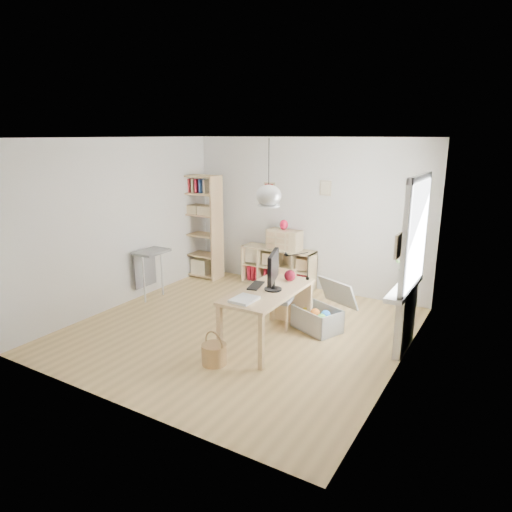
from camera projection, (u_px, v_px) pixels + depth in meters
The scene contains 20 objects.
ground at pixel (240, 329), 6.62m from camera, with size 4.50×4.50×0.00m, color tan.
room_shell at pixel (269, 195), 5.71m from camera, with size 4.50×4.50×4.50m.
window_unit at pixel (416, 234), 5.63m from camera, with size 0.07×1.16×1.46m.
radiator at pixel (406, 320), 5.94m from camera, with size 0.10×0.80×0.80m, color white.
windowsill at pixel (404, 288), 5.85m from camera, with size 0.22×1.20×0.06m, color white.
desk at pixel (268, 297), 6.06m from camera, with size 0.70×1.50×0.75m.
cube_shelf at pixel (278, 270), 8.51m from camera, with size 1.40×0.38×0.72m.
tall_bookshelf at pixel (201, 222), 8.84m from camera, with size 0.80×0.38×2.00m.
side_table at pixel (149, 261), 7.74m from camera, with size 0.40×0.55×0.85m.
chair at pixel (280, 294), 6.67m from camera, with size 0.47×0.47×0.84m.
wicker_basket at pixel (214, 353), 5.60m from camera, with size 0.31×0.31×0.43m.
storage_chest at pixel (321, 314), 6.59m from camera, with size 0.89×0.94×0.69m.
monitor at pixel (273, 269), 5.96m from camera, with size 0.24×0.57×0.51m.
keyboard at pixel (256, 286), 6.18m from camera, with size 0.14×0.37×0.02m, color black.
task_lamp at pixel (295, 261), 6.44m from camera, with size 0.36×0.13×0.38m.
yarn_ball at pixel (290, 276), 6.37m from camera, with size 0.16×0.16×0.16m, color #45090F.
paper_tray at pixel (244, 299), 5.64m from camera, with size 0.27×0.34×0.03m, color white.
drawer_chest at pixel (284, 240), 8.25m from camera, with size 0.62×0.28×0.36m, color beige.
red_vase at pixel (284, 225), 8.19m from camera, with size 0.15×0.15×0.18m, color #A80E28.
potted_plant at pixel (408, 268), 6.00m from camera, with size 0.32×0.27×0.35m, color #335B22.
Camera 1 is at (3.32, -5.15, 2.74)m, focal length 32.00 mm.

